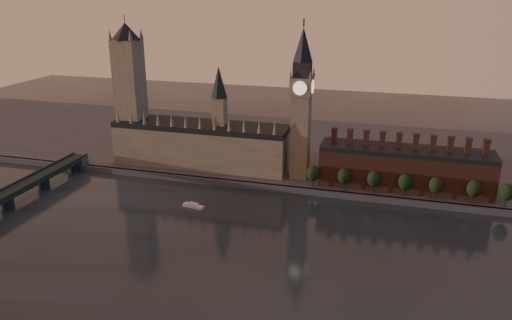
{
  "coord_description": "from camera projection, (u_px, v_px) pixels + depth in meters",
  "views": [
    {
      "loc": [
        69.61,
        -212.19,
        129.8
      ],
      "look_at": [
        -5.95,
        55.0,
        33.29
      ],
      "focal_mm": 35.0,
      "sensor_mm": 36.0,
      "label": 1
    }
  ],
  "objects": [
    {
      "name": "embankment_tree_5",
      "position": [
        474.0,
        189.0,
        303.98
      ],
      "size": [
        8.6,
        8.6,
        14.88
      ],
      "color": "black",
      "rests_on": "north_bank"
    },
    {
      "name": "embankment_tree_2",
      "position": [
        374.0,
        179.0,
        319.36
      ],
      "size": [
        8.6,
        8.6,
        14.88
      ],
      "color": "black",
      "rests_on": "north_bank"
    },
    {
      "name": "embankment_tree_4",
      "position": [
        436.0,
        185.0,
        309.45
      ],
      "size": [
        8.6,
        8.6,
        14.88
      ],
      "color": "black",
      "rests_on": "north_bank"
    },
    {
      "name": "ground",
      "position": [
        238.0,
        257.0,
        253.37
      ],
      "size": [
        900.0,
        900.0,
        0.0
      ],
      "primitive_type": "plane",
      "color": "black",
      "rests_on": "ground"
    },
    {
      "name": "embankment_tree_1",
      "position": [
        344.0,
        176.0,
        323.9
      ],
      "size": [
        8.6,
        8.6,
        14.88
      ],
      "color": "black",
      "rests_on": "north_bank"
    },
    {
      "name": "victoria_tower",
      "position": [
        130.0,
        88.0,
        369.35
      ],
      "size": [
        24.0,
        24.0,
        108.0
      ],
      "color": "gray",
      "rests_on": "north_bank"
    },
    {
      "name": "embankment_tree_0",
      "position": [
        313.0,
        173.0,
        329.25
      ],
      "size": [
        8.6,
        8.6,
        14.88
      ],
      "color": "black",
      "rests_on": "north_bank"
    },
    {
      "name": "big_ben",
      "position": [
        301.0,
        103.0,
        332.13
      ],
      "size": [
        15.0,
        15.0,
        107.0
      ],
      "color": "gray",
      "rests_on": "north_bank"
    },
    {
      "name": "embankment_tree_6",
      "position": [
        507.0,
        192.0,
        298.72
      ],
      "size": [
        8.6,
        8.6,
        14.88
      ],
      "color": "black",
      "rests_on": "north_bank"
    },
    {
      "name": "north_bank",
      "position": [
        303.0,
        149.0,
        414.55
      ],
      "size": [
        900.0,
        182.0,
        4.0
      ],
      "color": "#48494E",
      "rests_on": "ground"
    },
    {
      "name": "embankment_tree_3",
      "position": [
        405.0,
        182.0,
        314.5
      ],
      "size": [
        8.6,
        8.6,
        14.88
      ],
      "color": "black",
      "rests_on": "north_bank"
    },
    {
      "name": "river_boat",
      "position": [
        193.0,
        206.0,
        310.33
      ],
      "size": [
        14.53,
        7.22,
        2.8
      ],
      "rotation": [
        0.0,
        0.0,
        -0.24
      ],
      "color": "silver",
      "rests_on": "ground"
    },
    {
      "name": "palace_of_westminster",
      "position": [
        202.0,
        142.0,
        367.28
      ],
      "size": [
        130.0,
        30.3,
        74.0
      ],
      "color": "gray",
      "rests_on": "north_bank"
    },
    {
      "name": "chimney_block",
      "position": [
        405.0,
        167.0,
        326.94
      ],
      "size": [
        110.0,
        25.0,
        37.0
      ],
      "color": "brown",
      "rests_on": "north_bank"
    }
  ]
}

